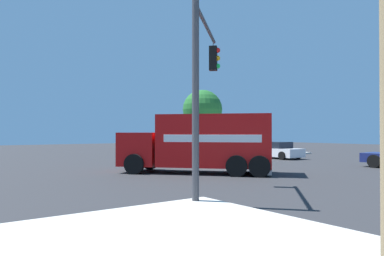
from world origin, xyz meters
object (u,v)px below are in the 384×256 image
sedan_white (276,150)px  pedestrian_near_corner (249,141)px  shade_tree_near (202,110)px  delivery_truck (202,143)px  traffic_light_primary (204,73)px

sedan_white → pedestrian_near_corner: pedestrian_near_corner is taller
pedestrian_near_corner → shade_tree_near: bearing=-43.2°
shade_tree_near → pedestrian_near_corner: bearing=136.8°
sedan_white → shade_tree_near: bearing=-97.6°
sedan_white → delivery_truck: bearing=23.5°
pedestrian_near_corner → shade_tree_near: size_ratio=0.27×
delivery_truck → shade_tree_near: (-12.91, -16.23, 2.93)m
delivery_truck → traffic_light_primary: size_ratio=1.28×
traffic_light_primary → shade_tree_near: shade_tree_near is taller
traffic_light_primary → sedan_white: 19.13m
delivery_truck → sedan_white: 12.47m
delivery_truck → shade_tree_near: bearing=-128.5°
sedan_white → shade_tree_near: (-1.49, -11.28, 3.83)m
delivery_truck → pedestrian_near_corner: (-16.46, -12.89, -0.38)m
sedan_white → pedestrian_near_corner: size_ratio=2.49×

